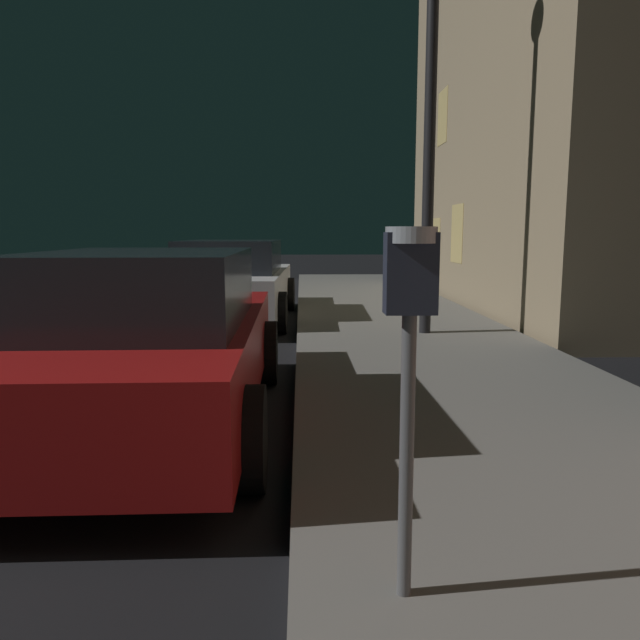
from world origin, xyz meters
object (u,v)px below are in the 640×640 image
(car_red, at_px, (150,341))
(street_lamp, at_px, (432,58))
(car_white, at_px, (233,281))
(parking_meter, at_px, (409,323))

(car_red, bearing_deg, street_lamp, 50.98)
(car_red, xyz_separation_m, car_white, (-0.00, 5.94, -0.00))
(street_lamp, bearing_deg, car_white, 142.80)
(parking_meter, bearing_deg, street_lamp, 77.65)
(parking_meter, relative_size, street_lamp, 0.25)
(car_red, bearing_deg, parking_meter, -58.03)
(car_red, xyz_separation_m, street_lamp, (2.98, 3.67, 3.17))
(car_red, relative_size, car_white, 0.92)
(parking_meter, height_order, car_white, parking_meter)
(parking_meter, distance_m, car_red, 3.08)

